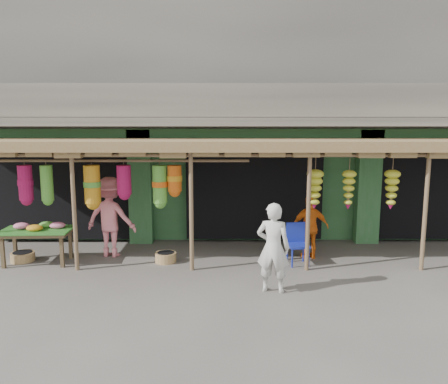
{
  "coord_description": "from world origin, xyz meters",
  "views": [
    {
      "loc": [
        -0.81,
        -9.33,
        3.16
      ],
      "look_at": [
        -0.8,
        1.0,
        1.53
      ],
      "focal_mm": 35.0,
      "sensor_mm": 36.0,
      "label": 1
    }
  ],
  "objects_px": {
    "flower_table": "(38,231)",
    "person_shopper": "(111,217)",
    "blue_chair": "(297,241)",
    "person_vendor": "(310,227)",
    "person_front": "(273,248)"
  },
  "relations": [
    {
      "from": "person_front",
      "to": "person_vendor",
      "type": "height_order",
      "value": "person_front"
    },
    {
      "from": "person_vendor",
      "to": "person_shopper",
      "type": "relative_size",
      "value": 0.78
    },
    {
      "from": "flower_table",
      "to": "person_shopper",
      "type": "bearing_deg",
      "value": 16.79
    },
    {
      "from": "blue_chair",
      "to": "flower_table",
      "type": "bearing_deg",
      "value": 171.49
    },
    {
      "from": "blue_chair",
      "to": "person_shopper",
      "type": "relative_size",
      "value": 0.49
    },
    {
      "from": "flower_table",
      "to": "person_shopper",
      "type": "relative_size",
      "value": 0.83
    },
    {
      "from": "blue_chair",
      "to": "person_shopper",
      "type": "height_order",
      "value": "person_shopper"
    },
    {
      "from": "flower_table",
      "to": "person_vendor",
      "type": "xyz_separation_m",
      "value": [
        6.24,
        0.37,
        0.0
      ]
    },
    {
      "from": "person_vendor",
      "to": "blue_chair",
      "type": "bearing_deg",
      "value": 46.04
    },
    {
      "from": "flower_table",
      "to": "blue_chair",
      "type": "bearing_deg",
      "value": -3.14
    },
    {
      "from": "flower_table",
      "to": "blue_chair",
      "type": "xyz_separation_m",
      "value": [
        5.88,
        -0.03,
        -0.23
      ]
    },
    {
      "from": "person_vendor",
      "to": "person_shopper",
      "type": "height_order",
      "value": "person_shopper"
    },
    {
      "from": "person_front",
      "to": "flower_table",
      "type": "bearing_deg",
      "value": -2.87
    },
    {
      "from": "flower_table",
      "to": "person_front",
      "type": "bearing_deg",
      "value": -21.27
    },
    {
      "from": "blue_chair",
      "to": "person_vendor",
      "type": "height_order",
      "value": "person_vendor"
    }
  ]
}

